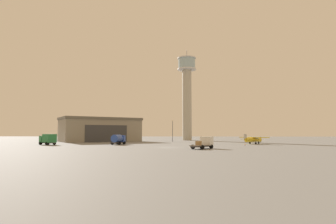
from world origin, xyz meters
name	(u,v)px	position (x,y,z in m)	size (l,w,h in m)	color
ground_plane	(168,147)	(0.00, 0.00, 0.00)	(400.00, 400.00, 0.00)	slate
control_tower	(187,89)	(6.42, 65.77, 24.82)	(8.97, 8.97, 44.21)	#B2AD9E
hangar	(100,130)	(-30.05, 45.67, 4.90)	(35.34, 31.27, 9.76)	gray
airplane_yellow	(253,139)	(26.40, 21.95, 1.51)	(8.40, 9.78, 3.23)	gold
truck_flatbed_white	(204,143)	(8.54, -4.95, 1.32)	(5.75, 7.06, 2.74)	#38383D
truck_fuel_tanker_blue	(118,139)	(-16.01, 16.34, 1.70)	(3.91, 6.50, 3.04)	#38383D
truck_box_green	(48,139)	(-36.36, 12.96, 1.78)	(6.13, 5.47, 3.22)	#38383D
light_post_west	(173,129)	(0.07, 41.27, 5.12)	(0.44, 0.44, 8.58)	#38383D
traffic_cone_near_left	(245,144)	(21.80, 13.01, 0.27)	(0.36, 0.36, 0.56)	black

